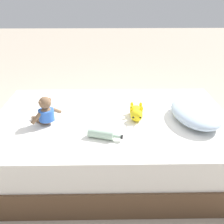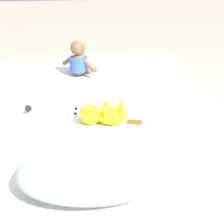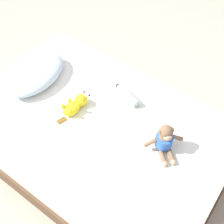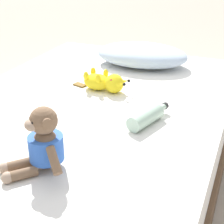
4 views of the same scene
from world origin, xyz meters
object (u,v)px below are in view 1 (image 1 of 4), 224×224
(plush_monkey, at_px, (45,113))
(plush_yellow_creature, at_px, (136,113))
(pillow, at_px, (195,113))
(bed, at_px, (112,141))
(glass_bottle, at_px, (102,134))

(plush_monkey, xyz_separation_m, plush_yellow_creature, (-0.09, 0.73, -0.05))
(pillow, relative_size, plush_monkey, 2.35)
(plush_monkey, relative_size, plush_yellow_creature, 0.77)
(bed, xyz_separation_m, plush_yellow_creature, (0.01, 0.20, 0.28))
(plush_monkey, bearing_deg, bed, 100.54)
(pillow, relative_size, plush_yellow_creature, 1.82)
(plush_yellow_creature, bearing_deg, glass_bottle, -41.04)
(plush_monkey, height_order, plush_yellow_creature, plush_monkey)
(plush_monkey, bearing_deg, pillow, 91.77)
(bed, xyz_separation_m, plush_monkey, (0.10, -0.53, 0.33))
(pillow, height_order, plush_monkey, plush_monkey)
(bed, height_order, pillow, pillow)
(plush_monkey, distance_m, glass_bottle, 0.51)
(plush_monkey, xyz_separation_m, glass_bottle, (0.23, 0.45, -0.06))
(bed, height_order, plush_monkey, plush_monkey)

